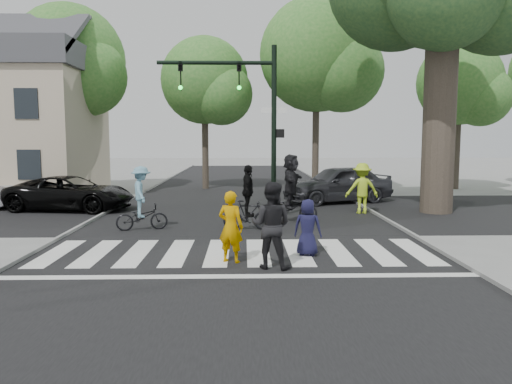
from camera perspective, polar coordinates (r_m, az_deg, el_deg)
ground at (r=11.57m, az=-2.13°, el=-8.03°), size 120.00×120.00×0.00m
road_stem at (r=16.47m, az=-1.91°, el=-3.74°), size 10.00×70.00×0.01m
road_cross at (r=19.43m, az=-1.84°, el=-2.21°), size 70.00×10.00×0.01m
curb_left at (r=17.26m, az=-18.96°, el=-3.46°), size 0.10×70.00×0.10m
curb_right at (r=17.17m, az=15.22°, el=-3.39°), size 0.10×70.00×0.10m
crosswalk at (r=12.21m, az=-2.09°, el=-7.23°), size 10.00×3.85×0.01m
traffic_signal at (r=17.45m, az=-0.75°, el=9.67°), size 4.45×0.29×6.00m
bg_tree_1 at (r=28.38m, az=-20.15°, el=13.54°), size 6.09×5.80×9.80m
bg_tree_2 at (r=28.05m, az=-5.42°, el=12.18°), size 5.04×4.80×8.40m
bg_tree_3 at (r=27.12m, az=7.68°, el=14.84°), size 6.30×6.00×10.20m
bg_tree_4 at (r=30.02m, az=22.78°, el=11.06°), size 4.83×4.60×8.15m
house at (r=27.77m, az=-26.44°, el=7.53°), size 8.40×8.10×8.82m
pedestrian_woman at (r=11.40m, az=-2.91°, el=-4.00°), size 0.71×0.61×1.66m
pedestrian_child at (r=12.14m, az=5.92°, el=-4.05°), size 0.77×0.61×1.38m
pedestrian_adult at (r=10.88m, az=1.73°, el=-3.82°), size 1.10×0.96×1.90m
cyclist_left at (r=15.75m, az=-12.95°, el=-1.19°), size 1.66×1.14×1.99m
cyclist_mid at (r=15.40m, az=-0.92°, el=-1.31°), size 1.56×0.95×2.02m
cyclist_right at (r=16.97m, az=4.02°, el=0.04°), size 1.91×1.77×2.30m
car_suv at (r=20.94m, az=-20.41°, el=-0.13°), size 5.17×2.97×1.36m
car_grey at (r=22.28m, az=9.34°, el=0.92°), size 5.24×3.52×1.66m
bystander_hivis at (r=19.17m, az=12.01°, el=0.41°), size 1.26×0.75×1.91m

